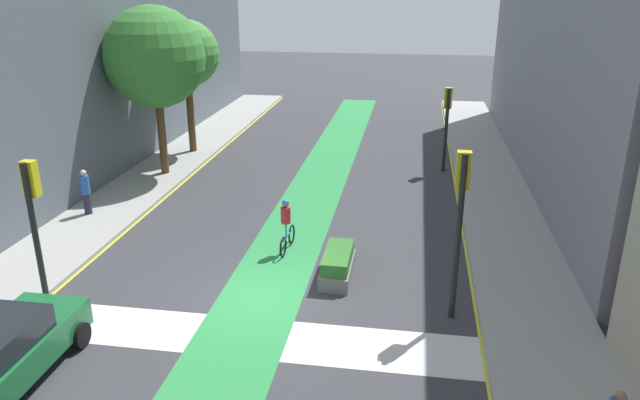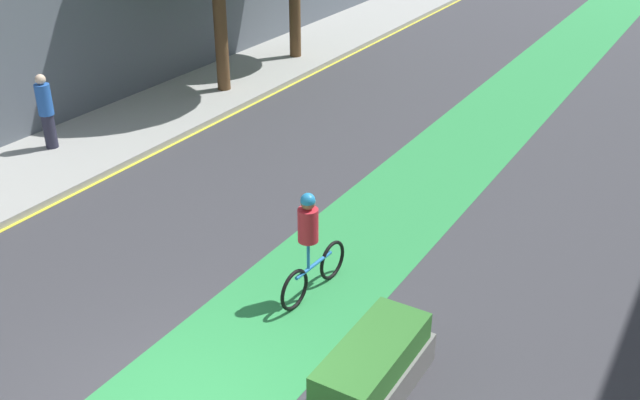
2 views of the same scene
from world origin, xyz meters
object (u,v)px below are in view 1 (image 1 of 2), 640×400
(car_green_left_near, at_px, (3,351))
(street_tree_far, at_px, (155,58))
(traffic_signal_far_right, at_px, (447,113))
(median_planter, at_px, (338,265))
(traffic_signal_near_left, at_px, (34,208))
(pedestrian_sidewalk_left_a, at_px, (86,191))
(traffic_signal_near_right, at_px, (460,205))
(cyclist_in_lane, at_px, (286,224))
(street_tree_near, at_px, (186,54))

(car_green_left_near, height_order, street_tree_far, street_tree_far)
(traffic_signal_far_right, height_order, car_green_left_near, traffic_signal_far_right)
(traffic_signal_far_right, xyz_separation_m, median_planter, (-3.54, -11.55, -2.34))
(car_green_left_near, bearing_deg, traffic_signal_far_right, 60.11)
(traffic_signal_near_left, height_order, pedestrian_sidewalk_left_a, traffic_signal_near_left)
(traffic_signal_near_right, distance_m, traffic_signal_far_right, 13.25)
(traffic_signal_near_right, relative_size, cyclist_in_lane, 2.44)
(car_green_left_near, xyz_separation_m, pedestrian_sidewalk_left_a, (-3.32, 9.51, 0.23))
(traffic_signal_far_right, distance_m, street_tree_far, 13.23)
(car_green_left_near, relative_size, median_planter, 1.91)
(traffic_signal_near_left, height_order, traffic_signal_far_right, traffic_signal_near_left)
(pedestrian_sidewalk_left_a, bearing_deg, traffic_signal_near_right, -20.80)
(pedestrian_sidewalk_left_a, bearing_deg, traffic_signal_far_right, 31.27)
(pedestrian_sidewalk_left_a, distance_m, street_tree_far, 6.89)
(traffic_signal_near_left, relative_size, cyclist_in_lane, 2.26)
(traffic_signal_near_left, xyz_separation_m, median_planter, (7.54, 3.07, -2.54))
(street_tree_near, distance_m, street_tree_far, 3.79)
(pedestrian_sidewalk_left_a, bearing_deg, car_green_left_near, -70.74)
(pedestrian_sidewalk_left_a, relative_size, median_planter, 0.79)
(traffic_signal_near_right, xyz_separation_m, median_planter, (-3.31, 1.69, -2.77))
(traffic_signal_far_right, relative_size, cyclist_in_lane, 2.10)
(car_green_left_near, relative_size, pedestrian_sidewalk_left_a, 2.43)
(street_tree_near, height_order, street_tree_far, street_tree_far)
(street_tree_near, distance_m, median_planter, 16.15)
(traffic_signal_far_right, height_order, street_tree_far, street_tree_far)
(traffic_signal_near_right, xyz_separation_m, traffic_signal_far_right, (0.22, 13.24, -0.43))
(traffic_signal_near_left, height_order, street_tree_far, street_tree_far)
(traffic_signal_near_left, bearing_deg, car_green_left_near, -73.70)
(street_tree_far, bearing_deg, traffic_signal_near_right, -39.82)
(cyclist_in_lane, height_order, median_planter, cyclist_in_lane)
(traffic_signal_far_right, height_order, median_planter, traffic_signal_far_right)
(traffic_signal_near_right, bearing_deg, street_tree_far, 140.18)
(traffic_signal_near_right, height_order, cyclist_in_lane, traffic_signal_near_right)
(pedestrian_sidewalk_left_a, height_order, median_planter, pedestrian_sidewalk_left_a)
(traffic_signal_near_left, bearing_deg, pedestrian_sidewalk_left_a, 110.65)
(cyclist_in_lane, bearing_deg, traffic_signal_near_right, -31.95)
(median_planter, bearing_deg, traffic_signal_far_right, 72.98)
(car_green_left_near, relative_size, cyclist_in_lane, 2.26)
(car_green_left_near, distance_m, median_planter, 9.06)
(car_green_left_near, relative_size, street_tree_near, 0.64)
(pedestrian_sidewalk_left_a, height_order, street_tree_far, street_tree_far)
(traffic_signal_near_left, relative_size, median_planter, 1.91)
(median_planter, bearing_deg, street_tree_far, 136.42)
(traffic_signal_far_right, height_order, pedestrian_sidewalk_left_a, traffic_signal_far_right)
(traffic_signal_near_left, bearing_deg, street_tree_near, 95.98)
(cyclist_in_lane, bearing_deg, pedestrian_sidewalk_left_a, 167.47)
(street_tree_far, xyz_separation_m, median_planter, (9.12, -8.67, -4.93))
(cyclist_in_lane, xyz_separation_m, street_tree_near, (-7.27, 10.89, 4.08))
(traffic_signal_near_right, xyz_separation_m, traffic_signal_near_left, (-10.86, -1.38, -0.22))
(traffic_signal_near_right, distance_m, cyclist_in_lane, 6.53)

